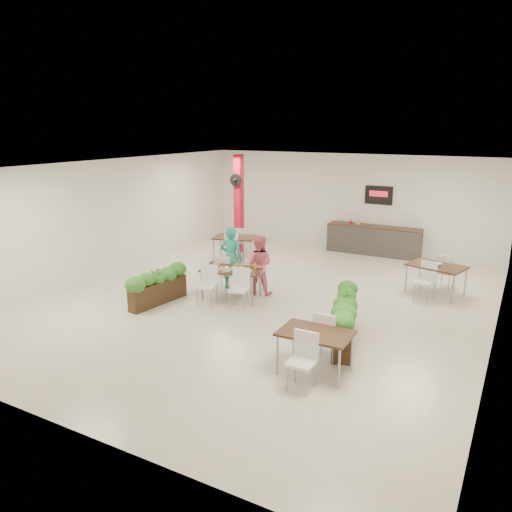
{
  "coord_description": "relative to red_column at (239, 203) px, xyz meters",
  "views": [
    {
      "loc": [
        5.27,
        -10.1,
        4.09
      ],
      "look_at": [
        -0.22,
        -0.1,
        1.1
      ],
      "focal_mm": 35.0,
      "sensor_mm": 36.0,
      "label": 1
    }
  ],
  "objects": [
    {
      "name": "diner_man",
      "position": [
        1.8,
        -3.42,
        -0.83
      ],
      "size": [
        0.66,
        0.5,
        1.63
      ],
      "primitive_type": "imported",
      "rotation": [
        0.0,
        0.0,
        3.34
      ],
      "color": "teal",
      "rests_on": "ground"
    },
    {
      "name": "side_table_c",
      "position": [
        5.42,
        -6.63,
        -1.02
      ],
      "size": [
        1.22,
        1.63,
        0.92
      ],
      "rotation": [
        0.0,
        0.0,
        0.02
      ],
      "color": "black",
      "rests_on": "ground"
    },
    {
      "name": "main_table",
      "position": [
        2.19,
        -4.07,
        -1.01
      ],
      "size": [
        1.53,
        1.83,
        0.92
      ],
      "rotation": [
        0.0,
        0.0,
        0.2
      ],
      "color": "black",
      "rests_on": "ground"
    },
    {
      "name": "red_column",
      "position": [
        0.0,
        0.0,
        0.0
      ],
      "size": [
        0.4,
        0.41,
        3.2
      ],
      "color": "#B00B26",
      "rests_on": "ground"
    },
    {
      "name": "side_table_b",
      "position": [
        6.49,
        -1.36,
        -1.0
      ],
      "size": [
        1.5,
        1.67,
        0.92
      ],
      "rotation": [
        0.0,
        0.0,
        -0.27
      ],
      "color": "black",
      "rests_on": "ground"
    },
    {
      "name": "service_counter",
      "position": [
        4.0,
        1.86,
        -1.15
      ],
      "size": [
        3.0,
        0.64,
        2.2
      ],
      "color": "#2F2C29",
      "rests_on": "ground"
    },
    {
      "name": "planter_right",
      "position": [
        5.45,
        -5.18,
        -1.13
      ],
      "size": [
        0.88,
        2.06,
        1.11
      ],
      "rotation": [
        0.0,
        0.0,
        1.85
      ],
      "color": "black",
      "rests_on": "ground"
    },
    {
      "name": "side_table_a",
      "position": [
        0.43,
        -0.96,
        -1.01
      ],
      "size": [
        1.47,
        1.67,
        0.92
      ],
      "rotation": [
        0.0,
        0.0,
        0.27
      ],
      "color": "black",
      "rests_on": "ground"
    },
    {
      "name": "room_shell",
      "position": [
        3.0,
        -3.79,
        0.36
      ],
      "size": [
        10.1,
        12.1,
        3.22
      ],
      "color": "white",
      "rests_on": "ground"
    },
    {
      "name": "diner_woman",
      "position": [
        2.6,
        -3.42,
        -0.89
      ],
      "size": [
        0.82,
        0.7,
        1.5
      ],
      "primitive_type": "imported",
      "rotation": [
        0.0,
        0.0,
        3.34
      ],
      "color": "#F56D86",
      "rests_on": "ground"
    },
    {
      "name": "planter_left",
      "position": [
        0.88,
        -5.22,
        -1.15
      ],
      "size": [
        0.56,
        1.73,
        0.9
      ],
      "rotation": [
        0.0,
        0.0,
        1.45
      ],
      "color": "black",
      "rests_on": "ground"
    },
    {
      "name": "ground",
      "position": [
        3.0,
        -3.79,
        -1.64
      ],
      "size": [
        12.0,
        12.0,
        0.0
      ],
      "primitive_type": "plane",
      "color": "beige",
      "rests_on": "ground"
    }
  ]
}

